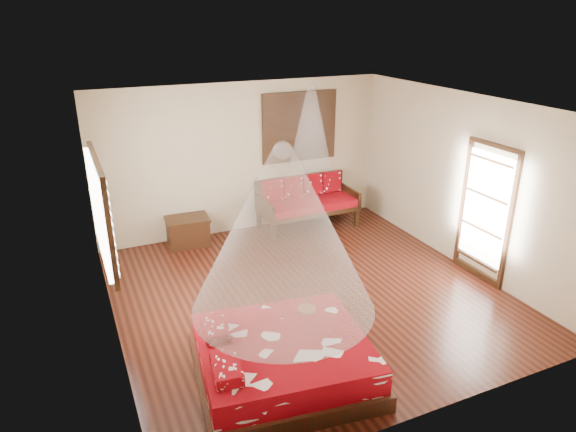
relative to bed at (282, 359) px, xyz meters
name	(u,v)px	position (x,y,z in m)	size (l,w,h in m)	color
room	(309,206)	(1.13, 1.60, 1.15)	(5.54, 5.54, 2.84)	black
bed	(282,359)	(0.00, 0.00, 0.00)	(2.18, 2.02, 0.63)	black
daybed	(306,200)	(2.26, 3.98, 0.27)	(1.90, 0.84, 0.97)	black
storage_chest	(188,231)	(-0.08, 4.05, 0.01)	(0.78, 0.58, 0.52)	black
shutter_panel	(300,127)	(2.26, 4.31, 1.65)	(1.52, 0.06, 1.32)	black
window_left	(103,210)	(-1.58, 1.80, 1.45)	(0.10, 1.74, 1.34)	black
glazed_door	(485,213)	(3.84, 1.00, 0.82)	(0.08, 1.02, 2.16)	black
wine_tray	(307,307)	(0.54, 0.46, 0.30)	(0.23, 0.23, 0.19)	brown
mosquito_net_main	(283,231)	(0.02, 0.00, 1.60)	(1.98, 1.98, 1.80)	white
mosquito_net_daybed	(311,126)	(2.26, 3.85, 1.75)	(0.78, 0.78, 1.50)	white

